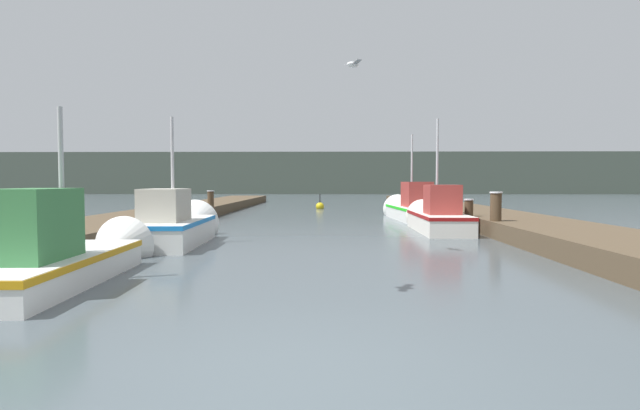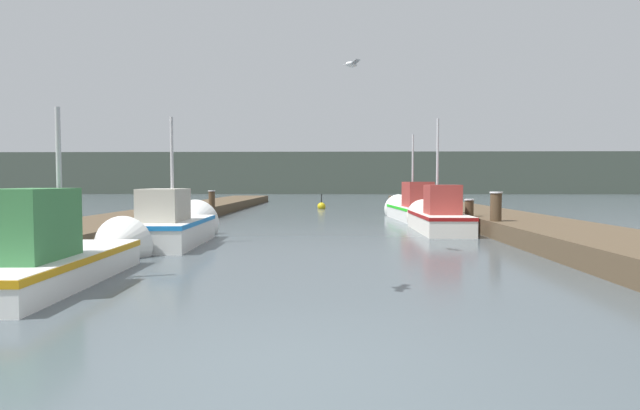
% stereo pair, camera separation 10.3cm
% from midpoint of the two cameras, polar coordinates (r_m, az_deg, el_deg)
% --- Properties ---
extents(ground_plane, '(200.00, 200.00, 0.00)m').
position_cam_midpoint_polar(ground_plane, '(4.36, -4.26, -18.74)').
color(ground_plane, '#424C51').
extents(dock_left, '(2.78, 40.00, 0.47)m').
position_cam_midpoint_polar(dock_left, '(21.15, -17.06, -1.11)').
color(dock_left, '#4C3D2B').
rests_on(dock_left, ground_plane).
extents(dock_right, '(2.78, 40.00, 0.47)m').
position_cam_midpoint_polar(dock_right, '(20.91, 17.40, -1.15)').
color(dock_right, '#4C3D2B').
rests_on(dock_right, ground_plane).
extents(distant_shore_ridge, '(120.00, 16.00, 5.39)m').
position_cam_midpoint_polar(distant_shore_ridge, '(71.21, 0.88, 3.57)').
color(distant_shore_ridge, '#424C42').
rests_on(distant_shore_ridge, ground_plane).
extents(fishing_boat_0, '(1.52, 4.97, 3.17)m').
position_cam_midpoint_polar(fishing_boat_0, '(9.22, -26.90, -4.99)').
color(fishing_boat_0, silver).
rests_on(fishing_boat_0, ground_plane).
extents(fishing_boat_1, '(1.71, 4.56, 3.64)m').
position_cam_midpoint_polar(fishing_boat_1, '(13.56, -16.35, -2.24)').
color(fishing_boat_1, silver).
rests_on(fishing_boat_1, ground_plane).
extents(fishing_boat_2, '(1.39, 4.72, 3.96)m').
position_cam_midpoint_polar(fishing_boat_2, '(16.65, 12.94, -1.31)').
color(fishing_boat_2, silver).
rests_on(fishing_boat_2, ground_plane).
extents(fishing_boat_3, '(1.83, 5.56, 3.99)m').
position_cam_midpoint_polar(fishing_boat_3, '(21.62, 10.15, -0.34)').
color(fishing_boat_3, silver).
rests_on(fishing_boat_3, ground_plane).
extents(mooring_piling_0, '(0.36, 0.36, 1.31)m').
position_cam_midpoint_polar(mooring_piling_0, '(14.99, 19.26, -1.03)').
color(mooring_piling_0, '#473523').
rests_on(mooring_piling_0, ground_plane).
extents(mooring_piling_1, '(0.31, 0.31, 1.21)m').
position_cam_midpoint_polar(mooring_piling_1, '(22.18, -12.51, 0.09)').
color(mooring_piling_1, '#473523').
rests_on(mooring_piling_1, ground_plane).
extents(mooring_piling_2, '(0.32, 0.32, 1.03)m').
position_cam_midpoint_polar(mooring_piling_2, '(16.75, 16.47, -1.08)').
color(mooring_piling_2, '#473523').
rests_on(mooring_piling_2, ground_plane).
extents(mooring_piling_3, '(0.35, 0.35, 1.11)m').
position_cam_midpoint_polar(mooring_piling_3, '(18.48, 14.92, -0.60)').
color(mooring_piling_3, '#473523').
rests_on(mooring_piling_3, ground_plane).
extents(channel_buoy, '(0.48, 0.48, 0.98)m').
position_cam_midpoint_polar(channel_buoy, '(29.27, -0.11, -0.16)').
color(channel_buoy, gold).
rests_on(channel_buoy, ground_plane).
extents(seagull_lead, '(0.36, 0.54, 0.12)m').
position_cam_midpoint_polar(seagull_lead, '(11.15, 3.51, 15.75)').
color(seagull_lead, white).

